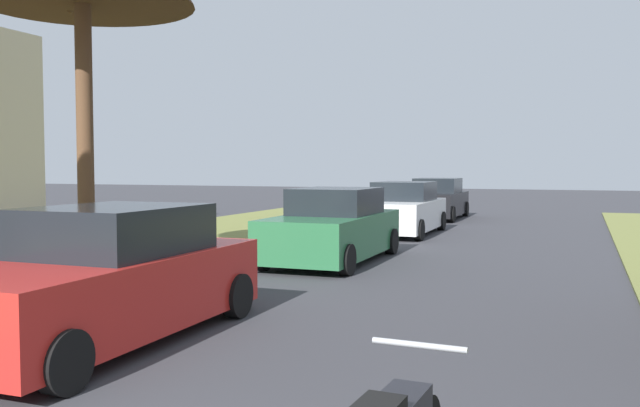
% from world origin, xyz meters
% --- Properties ---
extents(parked_sedan_red, '(1.98, 4.42, 1.57)m').
position_xyz_m(parked_sedan_red, '(-2.41, 5.04, 0.72)').
color(parked_sedan_red, red).
rests_on(parked_sedan_red, ground).
extents(parked_sedan_green, '(1.98, 4.42, 1.57)m').
position_xyz_m(parked_sedan_green, '(-2.19, 12.19, 0.72)').
color(parked_sedan_green, '#28663D').
rests_on(parked_sedan_green, ground).
extents(parked_sedan_white, '(1.98, 4.42, 1.57)m').
position_xyz_m(parked_sedan_white, '(-2.25, 18.44, 0.72)').
color(parked_sedan_white, white).
rests_on(parked_sedan_white, ground).
extents(parked_sedan_black, '(1.98, 4.42, 1.57)m').
position_xyz_m(parked_sedan_black, '(-2.49, 24.75, 0.72)').
color(parked_sedan_black, black).
rests_on(parked_sedan_black, ground).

